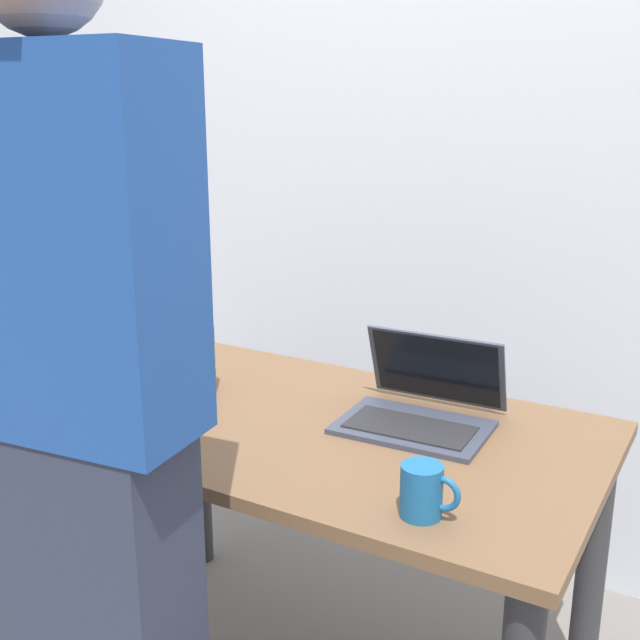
{
  "coord_description": "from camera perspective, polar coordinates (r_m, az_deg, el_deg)",
  "views": [
    {
      "loc": [
        0.86,
        -1.45,
        1.46
      ],
      "look_at": [
        0.03,
        0.0,
        0.99
      ],
      "focal_mm": 43.84,
      "sensor_mm": 36.0,
      "label": 1
    }
  ],
  "objects": [
    {
      "name": "person_figure",
      "position": [
        1.36,
        -16.97,
        -9.26
      ],
      "size": [
        0.42,
        0.29,
        1.76
      ],
      "color": "#2D3347",
      "rests_on": "ground"
    },
    {
      "name": "beer_bottle_amber",
      "position": [
        2.0,
        -8.74,
        -2.4
      ],
      "size": [
        0.08,
        0.08,
        0.28
      ],
      "color": "#333333",
      "rests_on": "desk"
    },
    {
      "name": "coffee_mug",
      "position": [
        1.44,
        7.54,
        -12.27
      ],
      "size": [
        0.11,
        0.08,
        0.1
      ],
      "color": "#19598C",
      "rests_on": "desk"
    },
    {
      "name": "laptop",
      "position": [
        1.83,
        7.41,
        -6.15
      ],
      "size": [
        0.35,
        0.31,
        0.2
      ],
      "color": "#383D4C",
      "rests_on": "desk"
    },
    {
      "name": "desk",
      "position": [
        1.89,
        -0.72,
        -11.13
      ],
      "size": [
        1.33,
        0.76,
        0.74
      ],
      "color": "brown",
      "rests_on": "ground"
    },
    {
      "name": "beer_bottle_dark",
      "position": [
        2.11,
        -12.03,
        -1.31
      ],
      "size": [
        0.07,
        0.07,
        0.3
      ],
      "color": "#472B14",
      "rests_on": "desk"
    },
    {
      "name": "back_wall",
      "position": [
        2.46,
        9.66,
        11.93
      ],
      "size": [
        6.0,
        0.1,
        2.6
      ],
      "primitive_type": "cube",
      "color": "silver",
      "rests_on": "ground"
    }
  ]
}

